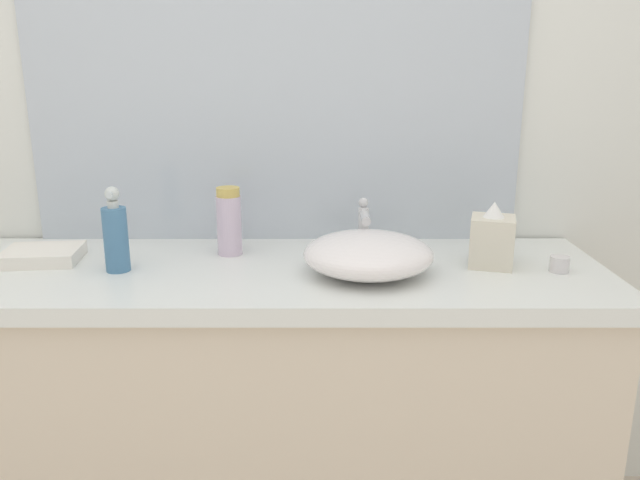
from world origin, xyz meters
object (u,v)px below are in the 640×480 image
(tissue_box, at_px, (494,239))
(candle_jar, at_px, (561,264))
(soap_dispenser, at_px, (117,235))
(sink_basin, at_px, (370,254))
(folded_hand_towel, at_px, (44,255))
(lotion_bottle, at_px, (231,222))

(tissue_box, relative_size, candle_jar, 3.45)
(soap_dispenser, relative_size, candle_jar, 4.42)
(sink_basin, relative_size, soap_dispenser, 1.49)
(soap_dispenser, height_order, tissue_box, soap_dispenser)
(candle_jar, distance_m, folded_hand_towel, 1.36)
(lotion_bottle, xyz_separation_m, tissue_box, (0.70, -0.11, -0.02))
(sink_basin, xyz_separation_m, candle_jar, (0.49, 0.02, -0.03))
(candle_jar, bearing_deg, lotion_bottle, 169.67)
(tissue_box, bearing_deg, candle_jar, -17.64)
(lotion_bottle, distance_m, tissue_box, 0.71)
(sink_basin, distance_m, folded_hand_towel, 0.87)
(tissue_box, distance_m, candle_jar, 0.18)
(sink_basin, height_order, soap_dispenser, soap_dispenser)
(sink_basin, xyz_separation_m, lotion_bottle, (-0.37, 0.17, 0.04))
(sink_basin, distance_m, soap_dispenser, 0.64)
(lotion_bottle, distance_m, candle_jar, 0.88)
(lotion_bottle, bearing_deg, sink_basin, -25.09)
(soap_dispenser, height_order, candle_jar, soap_dispenser)
(soap_dispenser, bearing_deg, folded_hand_towel, 160.82)
(lotion_bottle, height_order, tissue_box, lotion_bottle)
(tissue_box, bearing_deg, soap_dispenser, -177.42)
(tissue_box, bearing_deg, folded_hand_towel, 178.28)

